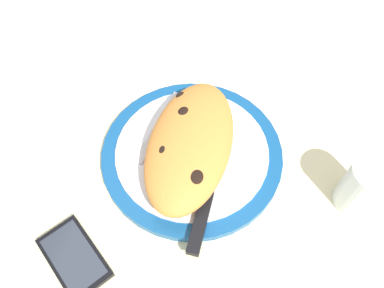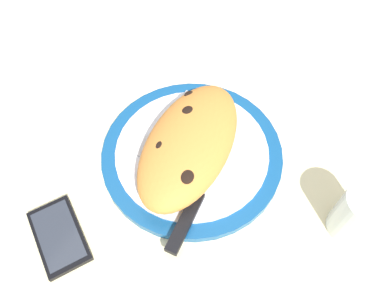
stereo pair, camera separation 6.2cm
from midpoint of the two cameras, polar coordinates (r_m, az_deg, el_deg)
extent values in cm
cube|color=beige|center=(69.48, -2.56, -2.60)|extent=(150.00, 150.00, 3.00)
cylinder|color=navy|center=(67.54, -2.63, -1.62)|extent=(31.87, 31.87, 1.54)
cylinder|color=white|center=(66.76, -2.66, -1.20)|extent=(26.94, 26.94, 0.30)
ellipsoid|color=orange|center=(63.48, -2.94, -0.22)|extent=(28.46, 17.33, 6.46)
ellipsoid|color=black|center=(67.80, -4.21, 6.96)|extent=(2.62, 2.61, 0.71)
ellipsoid|color=black|center=(63.84, -3.52, 4.18)|extent=(1.65, 1.20, 0.57)
ellipsoid|color=black|center=(60.53, -7.01, -1.11)|extent=(2.64, 2.10, 0.87)
ellipsoid|color=black|center=(64.09, -3.84, 4.35)|extent=(3.73, 3.47, 1.08)
ellipsoid|color=black|center=(57.95, -2.54, -4.95)|extent=(3.84, 3.67, 1.06)
cube|color=silver|center=(70.91, -6.99, 3.79)|extent=(12.93, 1.22, 0.40)
cube|color=silver|center=(67.06, -10.22, -1.57)|extent=(4.05, 2.30, 0.40)
cube|color=silver|center=(65.86, 1.23, -1.81)|extent=(15.03, 3.40, 0.40)
cube|color=black|center=(59.99, -1.73, -11.76)|extent=(10.79, 3.27, 1.20)
cube|color=black|center=(63.73, -20.02, -15.93)|extent=(11.77, 13.72, 1.00)
cube|color=#2D333D|center=(63.20, -20.18, -15.77)|extent=(10.18, 11.97, 0.16)
cylinder|color=silver|center=(64.14, 21.78, -6.24)|extent=(6.69, 6.69, 9.78)
cylinder|color=silver|center=(65.62, 21.29, -6.95)|extent=(6.15, 6.15, 5.85)
camera|label=1|loc=(0.03, -92.75, -4.20)|focal=35.64mm
camera|label=2|loc=(0.03, 87.25, 4.20)|focal=35.64mm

